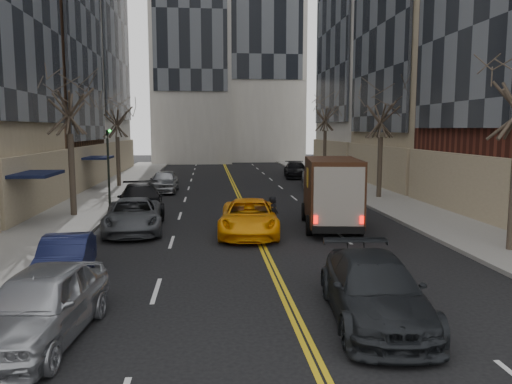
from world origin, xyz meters
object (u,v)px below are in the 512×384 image
ups_truck (331,193)px  observer_sedan (374,290)px  taxi (249,217)px  pedestrian (274,216)px

ups_truck → observer_sedan: size_ratio=1.13×
observer_sedan → taxi: size_ratio=1.00×
pedestrian → observer_sedan: bearing=-156.2°
ups_truck → taxi: 3.97m
observer_sedan → pedestrian: 9.77m
ups_truck → pedestrian: size_ratio=3.68×
taxi → ups_truck: bearing=19.5°
taxi → pedestrian: (1.03, -0.12, 0.08)m
ups_truck → pedestrian: 3.03m
taxi → observer_sedan: bearing=-72.6°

